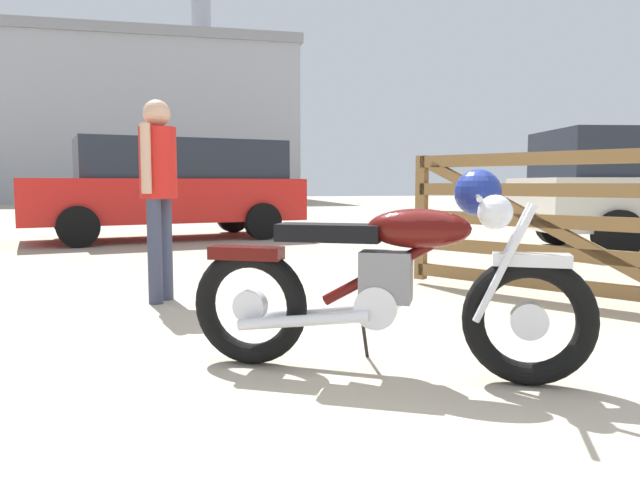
{
  "coord_description": "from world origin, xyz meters",
  "views": [
    {
      "loc": [
        -1.11,
        -2.94,
        0.99
      ],
      "look_at": [
        -0.1,
        1.07,
        0.59
      ],
      "focal_mm": 33.46,
      "sensor_mm": 36.0,
      "label": 1
    }
  ],
  "objects": [
    {
      "name": "ground_plane",
      "position": [
        0.0,
        0.0,
        0.0
      ],
      "size": [
        80.0,
        80.0,
        0.0
      ],
      "primitive_type": "plane",
      "color": "tan"
    },
    {
      "name": "vintage_motorcycle",
      "position": [
        -0.0,
        -0.1,
        0.49
      ],
      "size": [
        1.88,
        1.08,
        1.07
      ],
      "rotation": [
        0.0,
        0.0,
        -0.49
      ],
      "color": "black",
      "rests_on": "ground_plane"
    },
    {
      "name": "timber_gate",
      "position": [
        2.06,
        1.18,
        0.7
      ],
      "size": [
        1.48,
        2.21,
        1.6
      ],
      "rotation": [
        0.0,
        0.0,
        2.14
      ],
      "color": "brown",
      "rests_on": "ground_plane"
    },
    {
      "name": "bystander",
      "position": [
        -1.19,
        2.14,
        1.02
      ],
      "size": [
        0.3,
        0.42,
        1.66
      ],
      "rotation": [
        0.0,
        0.0,
        2.66
      ],
      "color": "#383D51",
      "rests_on": "ground_plane"
    },
    {
      "name": "blue_hatchback_right",
      "position": [
        -1.06,
        7.96,
        0.94
      ],
      "size": [
        4.95,
        2.64,
        1.74
      ],
      "rotation": [
        0.0,
        0.0,
        3.34
      ],
      "color": "black",
      "rests_on": "ground_plane"
    },
    {
      "name": "industrial_building",
      "position": [
        -3.72,
        32.72,
        4.34
      ],
      "size": [
        19.15,
        11.09,
        17.25
      ],
      "rotation": [
        0.0,
        0.0,
        -0.01
      ],
      "color": "#9EA0A8",
      "rests_on": "ground_plane"
    }
  ]
}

